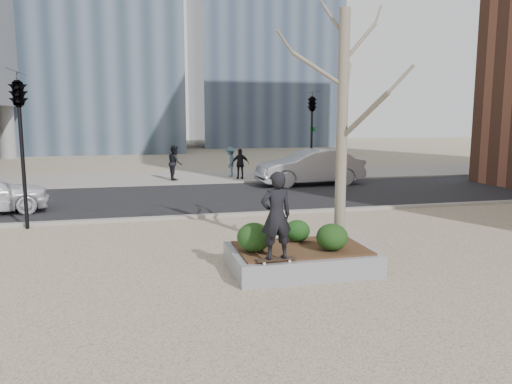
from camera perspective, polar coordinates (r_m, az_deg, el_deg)
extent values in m
plane|color=tan|center=(10.59, -0.09, -9.20)|extent=(120.00, 120.00, 0.00)
cube|color=black|center=(20.20, -6.73, -0.64)|extent=(60.00, 8.00, 0.02)
cube|color=gray|center=(27.10, -8.52, 1.68)|extent=(60.00, 6.00, 0.02)
cube|color=gray|center=(10.79, 5.13, -7.64)|extent=(3.00, 2.00, 0.45)
cube|color=#382314|center=(10.72, 5.15, -6.39)|extent=(2.70, 1.70, 0.04)
ellipsoid|color=#103412|center=(10.26, -0.22, -5.20)|extent=(0.71, 0.71, 0.60)
ellipsoid|color=black|center=(11.13, 4.74, -4.44)|extent=(0.57, 0.57, 0.48)
ellipsoid|color=#113410|center=(10.48, 8.68, -5.12)|extent=(0.66, 0.66, 0.56)
imported|color=black|center=(9.52, 2.31, -2.71)|extent=(0.65, 0.46, 1.69)
imported|color=#A6A9AE|center=(23.87, 6.16, 2.84)|extent=(5.16, 2.06, 1.67)
imported|color=black|center=(25.80, -9.26, 3.33)|extent=(0.69, 0.87, 1.77)
imported|color=#3E5E70|center=(27.02, -2.94, 3.48)|extent=(0.86, 1.16, 1.60)
imported|color=black|center=(25.94, -1.79, 3.24)|extent=(0.93, 0.40, 1.57)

